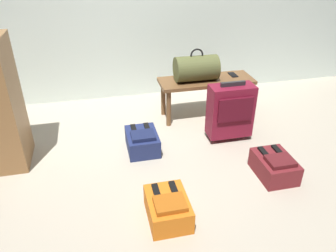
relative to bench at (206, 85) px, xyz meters
name	(u,v)px	position (x,y,z in m)	size (l,w,h in m)	color
ground_plane	(161,166)	(-0.67, -0.83, -0.36)	(6.60, 6.60, 0.00)	#B2A893
bench	(206,85)	(0.00, 0.00, 0.00)	(1.00, 0.36, 0.43)	brown
duffel_bag_olive	(196,68)	(-0.12, 0.00, 0.20)	(0.44, 0.26, 0.34)	#51562D
cell_phone	(233,75)	(0.32, 0.05, 0.07)	(0.07, 0.14, 0.01)	black
suitcase_upright_burgundy	(230,110)	(0.07, -0.52, -0.05)	(0.42, 0.22, 0.59)	maroon
backpack_navy	(142,141)	(-0.78, -0.53, -0.27)	(0.28, 0.38, 0.21)	navy
backpack_maroon	(274,166)	(0.22, -1.16, -0.27)	(0.28, 0.38, 0.21)	maroon
backpack_orange	(168,208)	(-0.75, -1.43, -0.27)	(0.28, 0.38, 0.21)	orange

